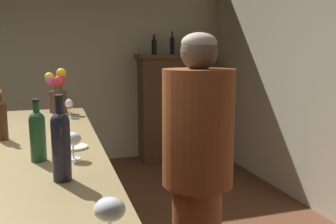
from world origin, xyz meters
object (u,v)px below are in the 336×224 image
Objects in this scene: wine_bottle_chardonnay at (1,118)px; wine_glass_front at (61,123)px; display_bottle_center at (191,45)px; display_bottle_midleft at (172,44)px; display_cabinet at (172,105)px; display_bottle_left at (154,46)px; bartender at (197,174)px; wine_glass_mid at (69,105)px; flower_arrangement at (57,91)px; cheese_plate at (74,147)px; wine_glass_rear at (73,140)px; wine_bottle_malbec at (38,133)px; wine_bottle_merlot at (61,143)px; wine_glass_spare at (110,211)px.

wine_glass_front is (0.33, -0.03, -0.04)m from wine_bottle_chardonnay.
display_bottle_midleft is at bearing 180.00° from display_bottle_center.
display_bottle_midleft is at bearing 180.00° from display_cabinet.
display_bottle_left reaches higher than bartender.
wine_glass_mid is 0.44× the size of display_bottle_center.
wine_bottle_chardonnay is 0.78× the size of flower_arrangement.
cheese_plate is 0.51× the size of display_bottle_left.
display_bottle_midleft is (1.56, 3.30, 0.53)m from wine_glass_rear.
display_bottle_midleft is (1.61, 2.82, 0.53)m from wine_glass_front.
cheese_plate is at bearing -78.51° from wine_glass_front.
wine_bottle_malbec is (-1.73, -3.28, 0.40)m from display_cabinet.
wine_glass_mid is at bearing 80.99° from wine_bottle_malbec.
display_bottle_center is (1.86, 3.30, 0.52)m from wine_glass_rear.
bartender is (0.71, -1.40, -0.34)m from flower_arrangement.
cheese_plate is at bearing 82.15° from wine_bottle_merlot.
flower_arrangement is 2.50m from display_bottle_midleft.
display_cabinet reaches higher than cheese_plate.
display_cabinet is 0.92× the size of bartender.
wine_glass_spare is 0.39× the size of display_bottle_midleft.
wine_bottle_merlot is 0.92× the size of flower_arrangement.
wine_bottle_chardonnay is 1.17m from bartender.
cheese_plate is 3.41m from display_bottle_left.
wine_bottle_merlot is 0.51m from cheese_plate.
flower_arrangement is (0.32, 0.93, 0.05)m from wine_bottle_chardonnay.
wine_glass_spare is 0.34× the size of flower_arrangement.
wine_bottle_merlot reaches higher than cheese_plate.
display_bottle_center is 0.19× the size of bartender.
display_cabinet is 2.66m from wine_glass_mid.
display_bottle_left is at bearing 68.60° from wine_glass_rear.
bartender reaches higher than wine_glass_front.
wine_bottle_merlot is 1.20× the size of display_bottle_left.
display_cabinet is 3.67m from wine_glass_rear.
display_bottle_left is at bearing 59.28° from wine_glass_mid.
wine_bottle_merlot is at bearing -118.07° from display_bottle_center.
bartender is at bearing -62.90° from flower_arrangement.
display_bottle_midleft reaches higher than cheese_plate.
wine_bottle_chardonnay is 0.17× the size of bartender.
wine_glass_spare is at bearing -110.11° from display_bottle_midleft.
wine_bottle_malbec is 1.16m from wine_glass_mid.
wine_glass_mid reaches higher than wine_glass_rear.
cheese_plate is at bearing 92.42° from wine_glass_spare.
display_cabinet reaches higher than wine_bottle_chardonnay.
display_bottle_midleft is at bearing 55.12° from wine_bottle_chardonnay.
display_bottle_left is (1.35, 3.59, 0.45)m from wine_bottle_merlot.
wine_glass_rear is (-0.03, -1.17, -0.00)m from wine_glass_mid.
bartender is (1.03, -0.46, -0.29)m from wine_bottle_chardonnay.
display_bottle_center is (1.90, 2.82, 0.53)m from wine_glass_front.
display_cabinet is 5.36× the size of wine_bottle_chardonnay.
bartender is at bearing 25.33° from wine_bottle_merlot.
display_bottle_midleft reaches higher than wine_glass_front.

